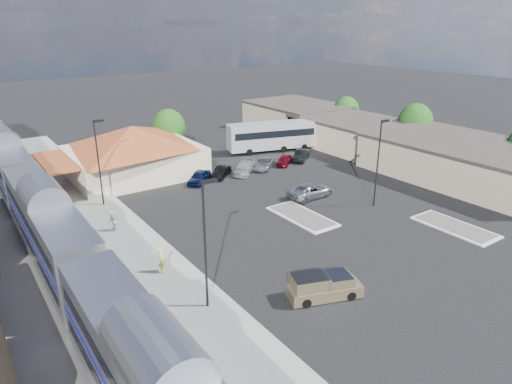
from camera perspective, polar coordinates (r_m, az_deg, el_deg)
ground at (r=41.15m, az=3.32°, el=-5.35°), size 280.00×280.00×0.00m
railbed at (r=41.11m, az=-28.51°, el=-7.93°), size 16.00×100.00×0.12m
platform at (r=40.79m, az=-15.60°, el=-6.23°), size 5.50×92.00×0.18m
passenger_train at (r=38.57m, az=-24.46°, el=-4.41°), size 3.00×104.00×5.55m
station_depot at (r=58.05m, az=-15.13°, el=5.00°), size 18.35×12.24×6.20m
buildings_east at (r=68.75m, az=14.57°, el=6.65°), size 14.40×51.40×4.80m
traffic_island_south at (r=44.84m, az=5.78°, el=-3.03°), size 3.30×7.50×0.21m
traffic_island_north at (r=46.18m, az=23.59°, el=-4.02°), size 3.30×7.50×0.21m
lamp_plat_s at (r=28.88m, az=-6.28°, el=-5.40°), size 1.08×0.25×9.00m
lamp_plat_n at (r=48.27m, az=-19.06°, el=4.24°), size 1.08×0.25×9.00m
lamp_lot at (r=47.29m, az=15.12°, el=4.34°), size 1.08×0.25×9.00m
tree_east_b at (r=71.60m, az=19.29°, el=8.29°), size 4.94×4.94×6.96m
tree_east_c at (r=80.52m, az=11.20°, el=9.94°), size 4.41×4.41×6.21m
tree_depot at (r=65.98m, az=-10.86°, el=7.94°), size 4.71×4.71×6.63m
pickup_truck at (r=32.34m, az=8.57°, el=-11.60°), size 5.43×3.47×1.76m
suv at (r=49.77m, az=6.87°, el=0.16°), size 5.47×2.58×1.51m
coach_bus at (r=67.35m, az=2.02°, el=7.16°), size 13.50×6.37×4.24m
person_a at (r=35.23m, az=-11.70°, el=-8.37°), size 0.62×0.79×1.93m
person_b at (r=42.95m, az=-17.51°, el=-3.53°), size 0.86×1.03×1.88m
parked_car_a at (r=54.36m, az=-7.11°, el=1.88°), size 4.39×4.12×1.47m
parked_car_b at (r=56.10m, az=-4.37°, el=2.49°), size 3.91×3.62×1.31m
parked_car_c at (r=57.44m, az=-1.47°, el=3.04°), size 5.05×4.81×1.44m
parked_car_d at (r=59.43m, az=0.95°, el=3.60°), size 5.22×4.80×1.36m
parked_car_e at (r=61.06m, az=3.56°, el=3.99°), size 3.92×3.49×1.28m
parked_car_f at (r=63.22m, az=5.67°, el=4.59°), size 4.50×3.91×1.47m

